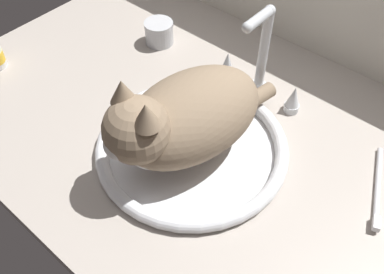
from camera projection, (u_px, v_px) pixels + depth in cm
name	position (u px, v px, depth cm)	size (l,w,h in cm)	color
countertop	(192.00, 126.00, 88.10)	(111.28, 72.95, 3.00)	#ADA399
sink_basin	(192.00, 147.00, 80.98)	(36.78, 36.78, 2.61)	white
faucet	(260.00, 64.00, 86.44)	(20.22, 10.07, 21.29)	silver
cat	(181.00, 119.00, 73.01)	(22.24, 37.92, 19.18)	#8C755B
metal_jar	(159.00, 33.00, 102.74)	(7.02, 7.02, 5.60)	#B2B5BA
toothbrush	(378.00, 189.00, 75.19)	(7.93, 17.75, 1.70)	silver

